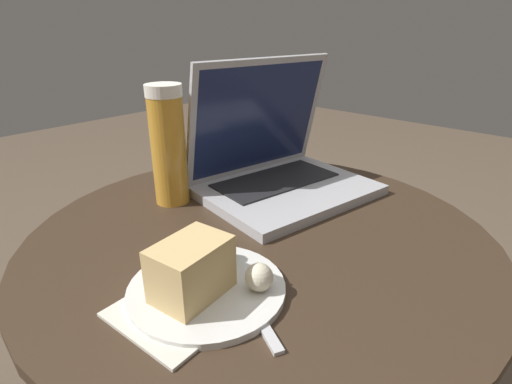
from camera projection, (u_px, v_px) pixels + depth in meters
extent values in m
cylinder|color=#9E9EA3|center=(259.00, 349.00, 0.74)|extent=(0.08, 0.08, 0.46)
cylinder|color=#38281C|center=(260.00, 235.00, 0.64)|extent=(0.73, 0.73, 0.02)
cube|color=silver|center=(195.00, 297.00, 0.48)|extent=(0.19, 0.14, 0.00)
cube|color=#B2B2B7|center=(288.00, 190.00, 0.77)|extent=(0.35, 0.29, 0.02)
cube|color=black|center=(276.00, 180.00, 0.79)|extent=(0.26, 0.15, 0.00)
cube|color=#B2B2B7|center=(258.00, 118.00, 0.78)|extent=(0.32, 0.12, 0.23)
cube|color=#19234C|center=(259.00, 119.00, 0.78)|extent=(0.29, 0.10, 0.21)
cylinder|color=gold|center=(169.00, 151.00, 0.71)|extent=(0.06, 0.06, 0.19)
cylinder|color=white|center=(163.00, 90.00, 0.66)|extent=(0.06, 0.06, 0.02)
cylinder|color=silver|center=(207.00, 289.00, 0.49)|extent=(0.19, 0.19, 0.01)
cube|color=#DBB775|center=(191.00, 269.00, 0.46)|extent=(0.10, 0.07, 0.07)
sphere|color=#4C6B33|center=(224.00, 252.00, 0.54)|extent=(0.03, 0.03, 0.03)
sphere|color=beige|center=(259.00, 277.00, 0.48)|extent=(0.03, 0.03, 0.03)
sphere|color=brown|center=(191.00, 246.00, 0.54)|extent=(0.04, 0.04, 0.04)
cube|color=silver|center=(254.00, 310.00, 0.46)|extent=(0.07, 0.13, 0.00)
cube|color=silver|center=(227.00, 265.00, 0.54)|extent=(0.05, 0.06, 0.00)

